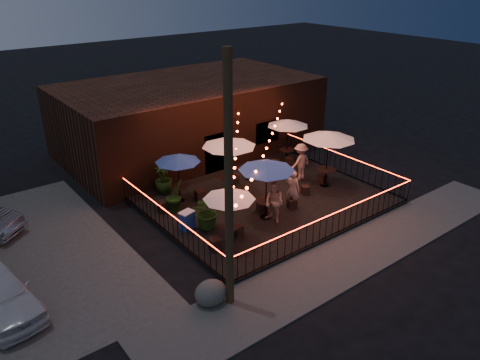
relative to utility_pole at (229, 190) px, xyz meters
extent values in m
plane|color=black|center=(5.40, 2.60, -4.00)|extent=(110.00, 110.00, 0.00)
cube|color=black|center=(5.40, 4.60, -3.92)|extent=(10.00, 8.00, 0.15)
cube|color=#43413E|center=(5.40, -0.65, -3.98)|extent=(18.00, 2.50, 0.05)
cube|color=#33190E|center=(6.40, 12.60, -2.00)|extent=(14.00, 8.00, 4.00)
cube|color=black|center=(5.40, 8.72, -2.90)|extent=(1.20, 0.24, 2.20)
cube|color=black|center=(8.90, 8.72, -2.40)|extent=(1.60, 0.24, 1.20)
cylinder|color=#332114|center=(0.00, 0.00, 0.00)|extent=(0.26, 0.26, 8.00)
cube|color=black|center=(5.40, 0.60, -3.77)|extent=(10.00, 0.04, 0.04)
cube|color=black|center=(5.40, 0.60, -2.85)|extent=(10.00, 0.04, 0.04)
cube|color=#FF2C11|center=(5.40, 0.60, -2.82)|extent=(10.00, 0.03, 0.02)
cube|color=black|center=(0.40, 4.60, -3.77)|extent=(0.04, 8.00, 0.04)
cube|color=black|center=(0.40, 4.60, -2.85)|extent=(0.04, 8.00, 0.04)
cube|color=#FF2C11|center=(0.40, 4.60, -2.82)|extent=(0.03, 8.00, 0.02)
cube|color=black|center=(10.40, 4.60, -3.77)|extent=(0.04, 8.00, 0.04)
cube|color=black|center=(10.40, 4.60, -2.85)|extent=(0.04, 8.00, 0.04)
cube|color=#FF2C11|center=(10.40, 4.60, -2.82)|extent=(0.03, 8.00, 0.02)
cylinder|color=black|center=(1.99, 2.72, -3.84)|extent=(0.39, 0.39, 0.03)
cylinder|color=black|center=(1.99, 2.72, -3.52)|extent=(0.05, 0.05, 0.65)
cylinder|color=black|center=(1.99, 2.72, -3.19)|extent=(0.72, 0.72, 0.04)
cylinder|color=black|center=(1.99, 2.72, -2.77)|extent=(0.04, 0.04, 2.15)
cone|color=silver|center=(1.99, 2.72, -1.83)|extent=(2.21, 2.21, 0.31)
cylinder|color=black|center=(2.29, 6.91, -3.84)|extent=(0.40, 0.40, 0.03)
cylinder|color=black|center=(2.29, 6.91, -3.51)|extent=(0.05, 0.05, 0.66)
cylinder|color=black|center=(2.29, 6.91, -3.17)|extent=(0.73, 0.73, 0.04)
cylinder|color=black|center=(2.29, 6.91, -2.75)|extent=(0.04, 0.04, 2.20)
cone|color=navy|center=(2.29, 6.91, -1.79)|extent=(2.32, 2.32, 0.32)
cylinder|color=black|center=(4.34, 3.36, -3.83)|extent=(0.46, 0.46, 0.03)
cylinder|color=black|center=(4.34, 3.36, -3.46)|extent=(0.06, 0.06, 0.76)
cylinder|color=black|center=(4.34, 3.36, -3.07)|extent=(0.84, 0.84, 0.04)
cylinder|color=black|center=(4.34, 3.36, -2.58)|extent=(0.05, 0.05, 2.53)
cone|color=navy|center=(4.34, 3.36, -1.47)|extent=(2.51, 2.51, 0.37)
cylinder|color=black|center=(4.55, 6.20, -3.83)|extent=(0.49, 0.49, 0.03)
cylinder|color=black|center=(4.55, 6.20, -3.44)|extent=(0.07, 0.07, 0.81)
cylinder|color=black|center=(4.55, 6.20, -3.02)|extent=(0.90, 0.90, 0.04)
cylinder|color=black|center=(4.55, 6.20, -2.51)|extent=(0.05, 0.05, 2.69)
cone|color=silver|center=(4.55, 6.20, -1.33)|extent=(3.17, 3.17, 0.39)
cylinder|color=black|center=(8.70, 4.04, -3.83)|extent=(0.50, 0.50, 0.03)
cylinder|color=black|center=(8.70, 4.04, -3.43)|extent=(0.07, 0.07, 0.82)
cylinder|color=black|center=(8.70, 4.04, -3.01)|extent=(0.91, 0.91, 0.05)
cylinder|color=black|center=(8.70, 4.04, -2.48)|extent=(0.05, 0.05, 2.73)
cone|color=silver|center=(8.70, 4.04, -1.29)|extent=(3.32, 3.32, 0.40)
cylinder|color=black|center=(9.20, 7.33, -3.84)|extent=(0.44, 0.44, 0.03)
cylinder|color=black|center=(9.20, 7.33, -3.48)|extent=(0.06, 0.06, 0.72)
cylinder|color=black|center=(9.20, 7.33, -3.11)|extent=(0.80, 0.80, 0.04)
cylinder|color=black|center=(9.20, 7.33, -2.65)|extent=(0.04, 0.04, 2.39)
cone|color=silver|center=(9.20, 7.33, -1.61)|extent=(2.89, 2.89, 0.35)
cube|color=black|center=(1.24, 2.62, -3.62)|extent=(0.45, 0.45, 0.47)
cube|color=black|center=(2.54, 2.95, -3.63)|extent=(0.39, 0.39, 0.43)
cube|color=black|center=(1.19, 6.46, -3.60)|extent=(0.44, 0.44, 0.49)
cube|color=black|center=(3.03, 6.37, -3.60)|extent=(0.48, 0.48, 0.50)
cube|color=black|center=(4.60, 3.89, -3.60)|extent=(0.56, 0.56, 0.50)
cube|color=black|center=(5.80, 3.30, -3.63)|extent=(0.46, 0.46, 0.43)
cube|color=black|center=(5.38, 6.96, -3.62)|extent=(0.44, 0.44, 0.47)
cube|color=black|center=(6.29, 6.78, -3.62)|extent=(0.48, 0.48, 0.45)
cube|color=black|center=(7.26, 3.94, -3.64)|extent=(0.46, 0.46, 0.41)
cube|color=black|center=(8.77, 4.26, -3.62)|extent=(0.39, 0.39, 0.45)
cube|color=black|center=(8.09, 7.03, -3.61)|extent=(0.54, 0.54, 0.48)
cube|color=black|center=(9.00, 6.93, -3.63)|extent=(0.46, 0.46, 0.45)
imported|color=tan|center=(5.90, 3.38, -2.99)|extent=(0.61, 0.73, 1.72)
imported|color=beige|center=(4.41, 2.92, -2.98)|extent=(0.80, 0.95, 1.74)
imported|color=tan|center=(8.27, 5.34, -2.93)|extent=(1.22, 0.73, 1.84)
imported|color=#123C15|center=(1.98, 4.16, -3.12)|extent=(1.66, 1.58, 1.46)
imported|color=#163C13|center=(1.64, 6.19, -3.11)|extent=(0.93, 0.80, 1.49)
imported|color=#0F340C|center=(2.17, 8.15, -3.11)|extent=(0.84, 0.84, 1.47)
cube|color=blue|center=(1.24, 4.58, -3.48)|extent=(0.62, 0.50, 0.73)
cube|color=silver|center=(1.24, 4.58, -3.10)|extent=(0.67, 0.55, 0.05)
ellipsoid|color=#4D4C47|center=(-0.49, 0.36, -3.62)|extent=(1.02, 0.88, 0.76)
camera|label=1|loc=(-7.06, -9.71, 5.81)|focal=35.00mm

